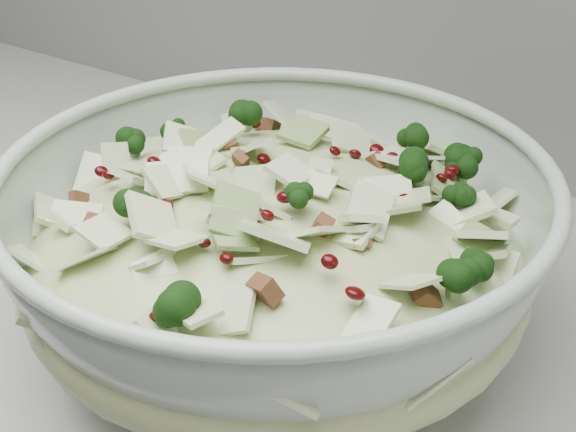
# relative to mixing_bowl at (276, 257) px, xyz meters

# --- Properties ---
(mixing_bowl) EXTENTS (0.51, 0.51, 0.16)m
(mixing_bowl) POSITION_rel_mixing_bowl_xyz_m (0.00, 0.00, 0.00)
(mixing_bowl) COLOR #A7B7A6
(mixing_bowl) RESTS_ON counter
(salad) EXTENTS (0.37, 0.37, 0.16)m
(salad) POSITION_rel_mixing_bowl_xyz_m (-0.00, 0.00, 0.03)
(salad) COLOR #B1BB80
(salad) RESTS_ON mixing_bowl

